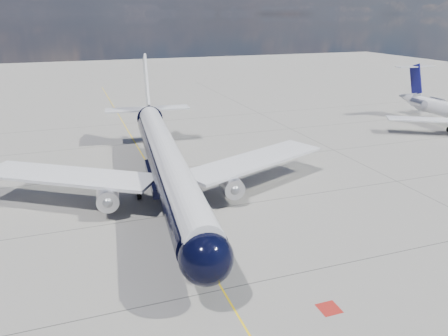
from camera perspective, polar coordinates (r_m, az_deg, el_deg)
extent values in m
plane|color=gray|center=(67.44, -10.19, 0.96)|extent=(320.00, 320.00, 0.00)
cube|color=yellow|center=(62.77, -9.39, -0.39)|extent=(0.16, 160.00, 0.01)
cube|color=maroon|center=(35.60, 13.56, -17.40)|extent=(1.60, 1.60, 0.01)
cylinder|color=black|center=(51.34, -7.41, 0.49)|extent=(7.83, 40.91, 4.07)
sphere|color=black|center=(32.03, -2.37, -11.66)|extent=(4.43, 4.43, 4.07)
cone|color=black|center=(75.36, -9.91, 6.99)|extent=(4.75, 7.84, 4.07)
cylinder|color=silver|center=(51.02, -7.46, 1.57)|extent=(7.13, 42.96, 3.18)
cube|color=black|center=(31.55, -2.30, -10.94)|extent=(2.68, 1.52, 0.59)
cube|color=silver|center=(53.18, -19.69, -0.95)|extent=(20.13, 15.77, 0.34)
cube|color=silver|center=(55.48, 4.00, 1.01)|extent=(21.04, 12.87, 0.34)
cube|color=black|center=(51.84, -7.34, -1.07)|extent=(5.47, 11.08, 1.07)
cylinder|color=#B8B8C0|center=(49.82, -14.95, -3.33)|extent=(2.85, 5.13, 2.40)
cylinder|color=#B8B8C0|center=(51.35, 0.73, -1.95)|extent=(2.85, 5.13, 2.40)
sphere|color=gray|center=(47.74, -14.94, -4.35)|extent=(1.28, 1.28, 1.18)
sphere|color=gray|center=(49.34, 1.41, -2.87)|extent=(1.28, 1.28, 1.18)
cube|color=silver|center=(49.72, -15.04, -2.39)|extent=(0.55, 3.44, 1.18)
cube|color=silver|center=(51.25, 0.67, -1.03)|extent=(0.55, 3.44, 1.18)
cube|color=silver|center=(73.87, -10.12, 11.04)|extent=(0.97, 6.80, 9.13)
cube|color=silver|center=(75.19, -9.95, 7.63)|extent=(14.18, 4.70, 0.24)
cylinder|color=gray|center=(36.82, -3.56, -12.94)|extent=(0.21, 0.21, 2.25)
cylinder|color=black|center=(37.32, -3.86, -14.23)|extent=(0.26, 0.76, 0.75)
cylinder|color=black|center=(37.38, -3.20, -14.14)|extent=(0.26, 0.76, 0.75)
cylinder|color=gray|center=(53.64, -11.13, -2.35)|extent=(0.30, 0.30, 2.04)
cylinder|color=gray|center=(54.35, -3.91, -1.72)|extent=(0.30, 0.30, 2.04)
cylinder|color=black|center=(53.42, -11.02, -3.44)|extent=(0.59, 1.22, 1.18)
cylinder|color=black|center=(54.51, -11.11, -2.97)|extent=(0.59, 1.22, 1.18)
cylinder|color=black|center=(54.12, -3.77, -2.79)|extent=(0.59, 1.22, 1.18)
cylinder|color=black|center=(55.20, -4.00, -2.34)|extent=(0.59, 1.22, 1.18)
cone|color=silver|center=(104.47, 22.87, 8.48)|extent=(3.19, 5.61, 2.97)
cube|color=silver|center=(88.74, 24.95, 5.75)|extent=(13.64, 9.98, 0.24)
cylinder|color=#B8B8C0|center=(98.48, 24.04, 7.73)|extent=(1.79, 3.58, 1.65)
cylinder|color=#B8B8C0|center=(101.56, 26.03, 7.76)|extent=(1.79, 3.58, 1.65)
cube|color=silver|center=(98.84, 24.29, 7.74)|extent=(1.17, 1.80, 0.20)
cube|color=silver|center=(101.18, 25.80, 7.76)|extent=(1.17, 1.80, 0.20)
cube|color=#0B0C4F|center=(102.63, 23.76, 10.54)|extent=(0.45, 4.63, 6.74)
cube|color=silver|center=(102.82, 23.72, 12.05)|extent=(8.88, 2.56, 0.18)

